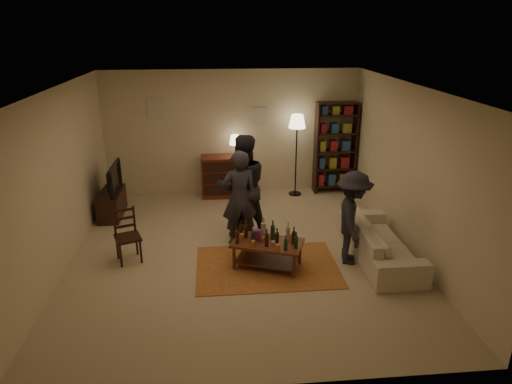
{
  "coord_description": "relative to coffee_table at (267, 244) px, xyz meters",
  "views": [
    {
      "loc": [
        -0.4,
        -6.77,
        3.58
      ],
      "look_at": [
        0.25,
        0.1,
        1.03
      ],
      "focal_mm": 32.0,
      "sensor_mm": 36.0,
      "label": 1
    }
  ],
  "objects": [
    {
      "name": "room_shell",
      "position": [
        -1.01,
        3.49,
        1.42
      ],
      "size": [
        6.0,
        6.0,
        6.0
      ],
      "color": "beige",
      "rests_on": "ground"
    },
    {
      "name": "tv_stand",
      "position": [
        -2.81,
        2.31,
        -0.01
      ],
      "size": [
        0.4,
        1.0,
        1.06
      ],
      "color": "black",
      "rests_on": "ground"
    },
    {
      "name": "bookshelf",
      "position": [
        1.88,
        3.29,
        0.64
      ],
      "size": [
        0.9,
        0.34,
        2.02
      ],
      "color": "black",
      "rests_on": "ground"
    },
    {
      "name": "person_right",
      "position": [
        -0.3,
        1.17,
        0.53
      ],
      "size": [
        0.98,
        0.81,
        1.85
      ],
      "primitive_type": "imported",
      "rotation": [
        0.0,
        0.0,
        3.27
      ],
      "color": "#222229",
      "rests_on": "ground"
    },
    {
      "name": "person_left",
      "position": [
        -0.38,
        0.86,
        0.44
      ],
      "size": [
        0.67,
        0.5,
        1.66
      ],
      "primitive_type": "imported",
      "rotation": [
        0.0,
        0.0,
        3.31
      ],
      "color": "#2B2A33",
      "rests_on": "ground"
    },
    {
      "name": "coffee_table",
      "position": [
        0.0,
        0.0,
        0.0
      ],
      "size": [
        1.2,
        0.92,
        0.77
      ],
      "rotation": [
        0.0,
        0.0,
        -0.37
      ],
      "color": "brown",
      "rests_on": "ground"
    },
    {
      "name": "person_by_sofa",
      "position": [
        1.34,
        0.06,
        0.36
      ],
      "size": [
        0.74,
        1.06,
        1.5
      ],
      "primitive_type": "imported",
      "rotation": [
        0.0,
        0.0,
        1.37
      ],
      "color": "#222229",
      "rests_on": "ground"
    },
    {
      "name": "floor",
      "position": [
        -0.36,
        0.51,
        -0.39
      ],
      "size": [
        6.0,
        6.0,
        0.0
      ],
      "primitive_type": "plane",
      "color": "#C6B793",
      "rests_on": "ground"
    },
    {
      "name": "dresser",
      "position": [
        -0.56,
        3.22,
        0.08
      ],
      "size": [
        1.0,
        0.5,
        1.36
      ],
      "color": "maroon",
      "rests_on": "ground"
    },
    {
      "name": "sofa",
      "position": [
        1.84,
        0.11,
        -0.09
      ],
      "size": [
        0.81,
        2.08,
        0.61
      ],
      "primitive_type": "imported",
      "rotation": [
        0.0,
        0.0,
        1.57
      ],
      "color": "beige",
      "rests_on": "ground"
    },
    {
      "name": "floor_lamp",
      "position": [
        1.0,
        3.16,
        1.13
      ],
      "size": [
        0.36,
        0.36,
        1.79
      ],
      "color": "black",
      "rests_on": "ground"
    },
    {
      "name": "rug",
      "position": [
        0.0,
        -0.01,
        -0.39
      ],
      "size": [
        2.2,
        1.5,
        0.01
      ],
      "primitive_type": "cube",
      "color": "#994321",
      "rests_on": "ground"
    },
    {
      "name": "dining_chair",
      "position": [
        -2.19,
        0.45,
        0.07
      ],
      "size": [
        0.49,
        0.49,
        0.88
      ],
      "rotation": [
        0.0,
        0.0,
        0.35
      ],
      "color": "black",
      "rests_on": "ground"
    }
  ]
}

